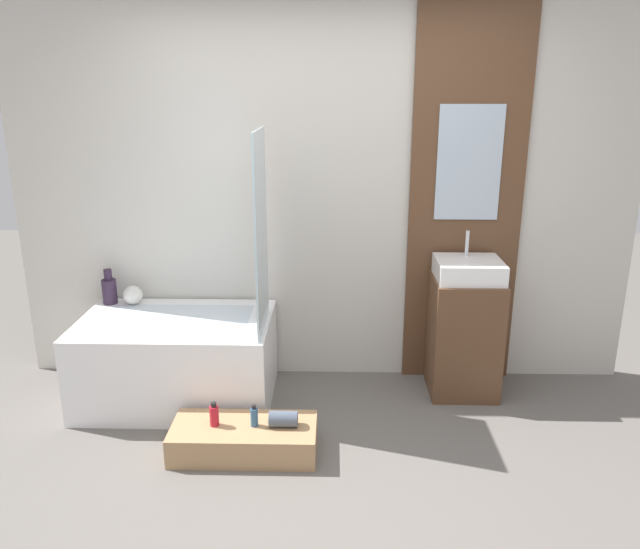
{
  "coord_description": "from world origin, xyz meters",
  "views": [
    {
      "loc": [
        0.08,
        -2.58,
        2.02
      ],
      "look_at": [
        -0.0,
        0.68,
        1.01
      ],
      "focal_mm": 35.0,
      "sensor_mm": 36.0,
      "label": 1
    }
  ],
  "objects_px": {
    "bathtub": "(177,359)",
    "bottle_soap_primary": "(214,415)",
    "bottle_soap_secondary": "(254,416)",
    "vase_round_light": "(133,295)",
    "vase_tall_dark": "(109,290)",
    "sink": "(469,270)",
    "wooden_step_bench": "(244,439)"
  },
  "relations": [
    {
      "from": "bathtub",
      "to": "bottle_soap_primary",
      "type": "relative_size",
      "value": 8.64
    },
    {
      "from": "vase_tall_dark",
      "to": "bottle_soap_secondary",
      "type": "distance_m",
      "value": 1.5
    },
    {
      "from": "sink",
      "to": "vase_round_light",
      "type": "height_order",
      "value": "sink"
    },
    {
      "from": "wooden_step_bench",
      "to": "bottle_soap_secondary",
      "type": "xyz_separation_m",
      "value": [
        0.06,
        0.0,
        0.14
      ]
    },
    {
      "from": "bathtub",
      "to": "bottle_soap_secondary",
      "type": "bearing_deg",
      "value": -47.07
    },
    {
      "from": "vase_round_light",
      "to": "bottle_soap_primary",
      "type": "distance_m",
      "value": 1.22
    },
    {
      "from": "vase_round_light",
      "to": "bottle_soap_secondary",
      "type": "height_order",
      "value": "vase_round_light"
    },
    {
      "from": "wooden_step_bench",
      "to": "sink",
      "type": "distance_m",
      "value": 1.76
    },
    {
      "from": "vase_round_light",
      "to": "bottle_soap_primary",
      "type": "xyz_separation_m",
      "value": [
        0.71,
        -0.91,
        -0.39
      ]
    },
    {
      "from": "bathtub",
      "to": "sink",
      "type": "xyz_separation_m",
      "value": [
        1.89,
        0.16,
        0.58
      ]
    },
    {
      "from": "wooden_step_bench",
      "to": "vase_round_light",
      "type": "xyz_separation_m",
      "value": [
        -0.87,
        0.91,
        0.54
      ]
    },
    {
      "from": "vase_tall_dark",
      "to": "vase_round_light",
      "type": "distance_m",
      "value": 0.17
    },
    {
      "from": "bathtub",
      "to": "sink",
      "type": "height_order",
      "value": "sink"
    },
    {
      "from": "bottle_soap_primary",
      "to": "vase_round_light",
      "type": "bearing_deg",
      "value": 128.01
    },
    {
      "from": "wooden_step_bench",
      "to": "bottle_soap_primary",
      "type": "xyz_separation_m",
      "value": [
        -0.16,
        0.0,
        0.15
      ]
    },
    {
      "from": "wooden_step_bench",
      "to": "bottle_soap_secondary",
      "type": "relative_size",
      "value": 6.28
    },
    {
      "from": "wooden_step_bench",
      "to": "bottle_soap_primary",
      "type": "distance_m",
      "value": 0.22
    },
    {
      "from": "sink",
      "to": "bottle_soap_secondary",
      "type": "bearing_deg",
      "value": -149.01
    },
    {
      "from": "sink",
      "to": "bottle_soap_secondary",
      "type": "distance_m",
      "value": 1.66
    },
    {
      "from": "sink",
      "to": "bathtub",
      "type": "bearing_deg",
      "value": -175.1
    },
    {
      "from": "vase_tall_dark",
      "to": "bottle_soap_primary",
      "type": "distance_m",
      "value": 1.34
    },
    {
      "from": "bottle_soap_secondary",
      "to": "wooden_step_bench",
      "type": "bearing_deg",
      "value": 180.0
    },
    {
      "from": "sink",
      "to": "vase_tall_dark",
      "type": "bearing_deg",
      "value": 176.76
    },
    {
      "from": "vase_round_light",
      "to": "wooden_step_bench",
      "type": "bearing_deg",
      "value": -46.12
    },
    {
      "from": "bathtub",
      "to": "bottle_soap_secondary",
      "type": "height_order",
      "value": "bathtub"
    },
    {
      "from": "vase_tall_dark",
      "to": "wooden_step_bench",
      "type": "bearing_deg",
      "value": -41.68
    },
    {
      "from": "vase_round_light",
      "to": "bathtub",
      "type": "bearing_deg",
      "value": -38.69
    },
    {
      "from": "bottle_soap_secondary",
      "to": "vase_round_light",
      "type": "bearing_deg",
      "value": 135.83
    },
    {
      "from": "bottle_soap_primary",
      "to": "bottle_soap_secondary",
      "type": "height_order",
      "value": "bottle_soap_primary"
    },
    {
      "from": "wooden_step_bench",
      "to": "bathtub",
      "type": "bearing_deg",
      "value": 129.77
    },
    {
      "from": "bathtub",
      "to": "bottle_soap_primary",
      "type": "bearing_deg",
      "value": -60.3
    },
    {
      "from": "sink",
      "to": "vase_tall_dark",
      "type": "xyz_separation_m",
      "value": [
        -2.41,
        0.14,
        -0.2
      ]
    }
  ]
}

